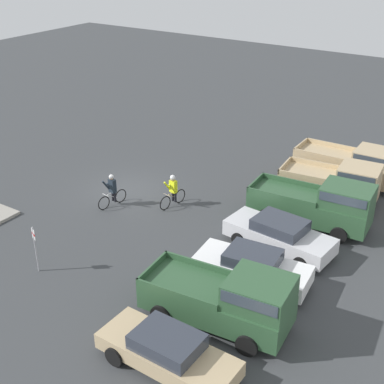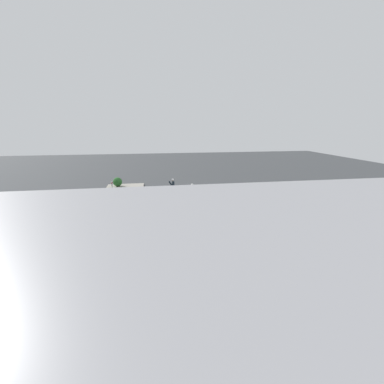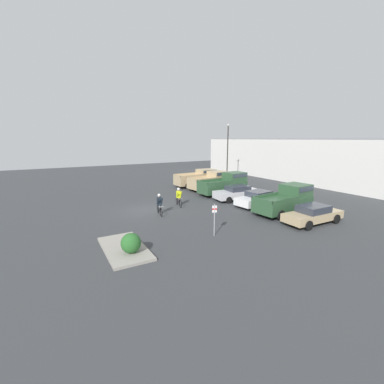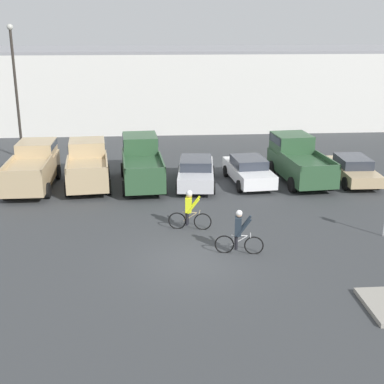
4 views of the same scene
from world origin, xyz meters
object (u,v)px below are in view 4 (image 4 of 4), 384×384
cyclist_1 (189,209)px  sedan_1 (249,170)px  sedan_0 (196,172)px  lamppost (16,83)px  pickup_truck_0 (33,166)px  sedan_2 (352,169)px  pickup_truck_2 (142,161)px  pickup_truck_3 (298,159)px  cyclist_0 (239,232)px  pickup_truck_1 (88,164)px

cyclist_1 → sedan_1: bearing=60.5°
sedan_0 → lamppost: 12.84m
pickup_truck_0 → lamppost: bearing=107.9°
sedan_2 → pickup_truck_2: bearing=176.7°
pickup_truck_3 → lamppost: lamppost is taller
sedan_0 → sedan_1: (2.80, 0.14, -0.03)m
sedan_2 → cyclist_0: 11.59m
sedan_0 → cyclist_0: cyclist_0 is taller
sedan_1 → cyclist_1: 7.27m
cyclist_1 → pickup_truck_1: bearing=126.0°
pickup_truck_1 → pickup_truck_3: size_ratio=0.92×
pickup_truck_2 → pickup_truck_3: bearing=-0.4°
pickup_truck_0 → cyclist_1: (7.62, -6.57, -0.24)m
pickup_truck_1 → pickup_truck_3: (11.19, 0.14, 0.05)m
pickup_truck_1 → pickup_truck_3: bearing=0.7°
pickup_truck_0 → cyclist_0: (9.26, -9.13, -0.26)m
cyclist_1 → pickup_truck_0: bearing=139.2°
pickup_truck_0 → lamppost: size_ratio=0.67×
pickup_truck_0 → sedan_1: pickup_truck_0 is taller
cyclist_0 → cyclist_1: bearing=122.8°
pickup_truck_3 → sedan_2: bearing=-11.6°
pickup_truck_2 → sedan_0: pickup_truck_2 is taller
sedan_1 → pickup_truck_3: bearing=10.3°
pickup_truck_3 → pickup_truck_1: bearing=-179.3°
pickup_truck_2 → sedan_1: (5.63, -0.55, -0.48)m
sedan_1 → cyclist_1: (-3.58, -6.33, 0.16)m
pickup_truck_1 → sedan_0: 5.67m
pickup_truck_0 → lamppost: lamppost is taller
pickup_truck_2 → cyclist_1: 7.19m
lamppost → pickup_truck_0: bearing=-72.1°
pickup_truck_1 → cyclist_1: (4.85, -6.68, -0.25)m
sedan_0 → lamppost: (-10.38, 6.48, 3.91)m
pickup_truck_2 → sedan_0: size_ratio=1.16×
pickup_truck_1 → pickup_truck_3: pickup_truck_3 is taller
pickup_truck_0 → pickup_truck_2: pickup_truck_2 is taller
pickup_truck_2 → pickup_truck_3: size_ratio=1.05×
pickup_truck_0 → sedan_0: bearing=-2.7°
sedan_2 → lamppost: (-18.78, 6.42, 3.95)m
pickup_truck_1 → sedan_2: bearing=-1.8°
pickup_truck_1 → lamppost: size_ratio=0.62×
sedan_1 → cyclist_1: size_ratio=2.63×
sedan_2 → lamppost: lamppost is taller
sedan_1 → cyclist_1: cyclist_1 is taller
pickup_truck_0 → sedan_1: bearing=-1.3°
pickup_truck_1 → sedan_2: pickup_truck_1 is taller
sedan_2 → sedan_1: bearing=179.1°
sedan_0 → pickup_truck_1: bearing=174.9°
lamppost → pickup_truck_2: bearing=-37.5°
pickup_truck_2 → lamppost: size_ratio=0.71×
sedan_0 → sedan_2: sedan_0 is taller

